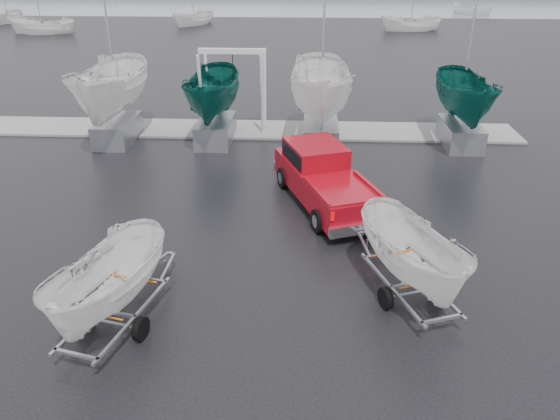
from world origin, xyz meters
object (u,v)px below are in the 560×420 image
at_px(pickup_truck, 322,175).
at_px(boat_hoist, 233,79).
at_px(trailer_hitched, 419,207).
at_px(trailer_parked, 102,234).

xyz_separation_m(pickup_truck, boat_hoist, (-4.31, 8.34, 1.61)).
distance_m(trailer_hitched, boat_hoist, 15.91).
height_order(trailer_hitched, trailer_parked, trailer_hitched).
relative_size(pickup_truck, trailer_parked, 1.29).
xyz_separation_m(trailer_hitched, boat_hoist, (-6.57, 14.48, -0.10)).
distance_m(pickup_truck, boat_hoist, 9.52).
distance_m(trailer_hitched, trailer_parked, 7.72).
bearing_deg(boat_hoist, pickup_truck, -62.67).
distance_m(pickup_truck, trailer_parked, 9.57).
bearing_deg(pickup_truck, trailer_parked, -144.23).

